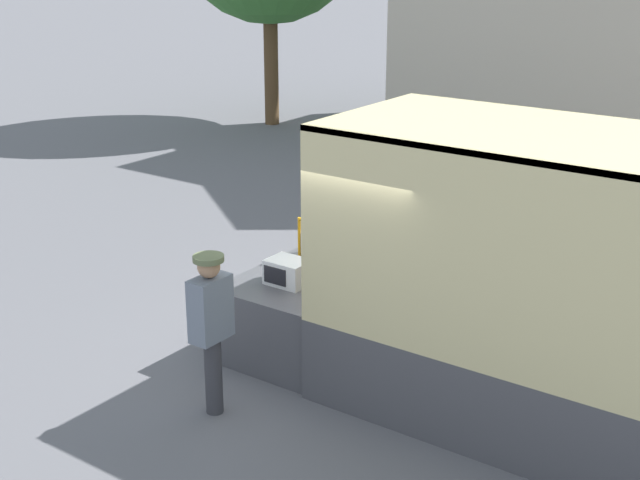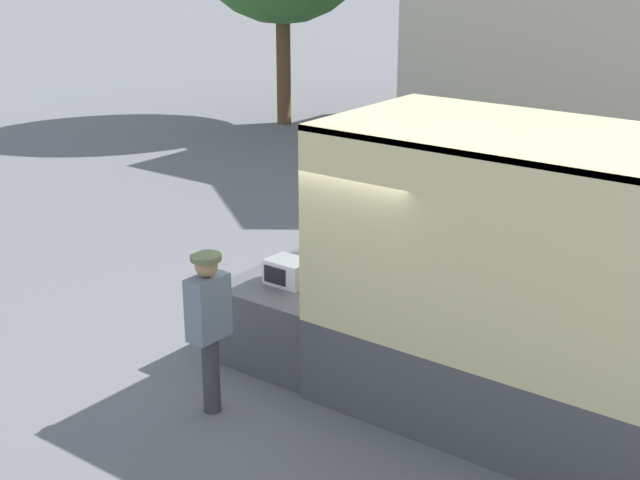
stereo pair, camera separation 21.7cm
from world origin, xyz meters
TOP-DOWN VIEW (x-y plane):
  - ground_plane at (0.00, 0.00)m, footprint 160.00×160.00m
  - tailgate_deck at (-0.68, 0.00)m, footprint 1.36×2.00m
  - microwave at (-0.71, -0.35)m, footprint 0.47×0.38m
  - portable_generator at (-0.75, 0.54)m, footprint 0.61×0.48m
  - worker_person at (-0.56, -1.81)m, footprint 0.31×0.44m

SIDE VIEW (x-z plane):
  - ground_plane at x=0.00m, z-range 0.00..0.00m
  - tailgate_deck at x=-0.68m, z-range 0.00..0.91m
  - microwave at x=-0.71m, z-range 0.91..1.20m
  - worker_person at x=-0.56m, z-range 0.20..1.92m
  - portable_generator at x=-0.75m, z-range 0.84..1.40m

